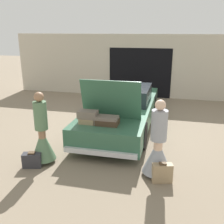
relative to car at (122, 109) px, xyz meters
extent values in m
plane|color=#7F705B|center=(0.00, -0.01, -0.56)|extent=(40.00, 40.00, 0.00)
cube|color=beige|center=(0.00, 4.02, 0.84)|extent=(12.00, 0.12, 2.80)
cube|color=black|center=(0.00, 3.95, 0.54)|extent=(2.80, 0.02, 2.20)
cube|color=#336047|center=(0.00, -0.01, -0.10)|extent=(1.84, 5.12, 0.57)
cube|color=#1E2328|center=(0.00, 0.30, 0.43)|extent=(1.62, 1.64, 0.48)
cylinder|color=black|center=(-0.85, 1.58, -0.20)|extent=(0.18, 0.72, 0.72)
cylinder|color=black|center=(0.85, 1.58, -0.20)|extent=(0.18, 0.72, 0.72)
cylinder|color=black|center=(-0.85, -1.54, -0.20)|extent=(0.18, 0.72, 0.72)
cylinder|color=black|center=(0.85, -1.54, -0.20)|extent=(0.18, 0.72, 0.72)
cube|color=silver|center=(0.00, -2.61, -0.28)|extent=(1.75, 0.10, 0.12)
cube|color=#336047|center=(0.00, -1.55, 0.71)|extent=(1.56, 0.30, 1.05)
cube|color=#9E8460|center=(-0.49, -1.97, 0.25)|extent=(0.39, 0.35, 0.13)
cube|color=#473323|center=(0.02, -1.97, 0.25)|extent=(0.55, 0.39, 0.13)
cube|color=#75665B|center=(-0.49, -1.97, 0.40)|extent=(0.48, 0.30, 0.19)
cube|color=#75665B|center=(0.00, -1.97, 0.29)|extent=(0.55, 0.36, 0.21)
cylinder|color=#997051|center=(-1.31, -2.81, -0.15)|extent=(0.16, 0.16, 0.82)
cone|color=#567A56|center=(-1.31, -2.81, -0.11)|extent=(0.57, 0.57, 0.74)
cylinder|color=#567A56|center=(-1.31, -2.81, 0.58)|extent=(0.30, 0.30, 0.65)
sphere|color=#997051|center=(-1.31, -2.81, 1.02)|extent=(0.22, 0.22, 0.22)
cylinder|color=beige|center=(1.32, -2.78, -0.16)|extent=(0.18, 0.18, 0.81)
cone|color=#9399A3|center=(1.32, -2.78, -0.12)|extent=(0.63, 0.63, 0.73)
cylinder|color=#9399A3|center=(1.32, -2.78, 0.57)|extent=(0.33, 0.33, 0.64)
sphere|color=beige|center=(1.32, -2.78, 1.00)|extent=(0.22, 0.22, 0.22)
cube|color=#2D2D33|center=(-1.45, -3.10, -0.40)|extent=(0.46, 0.31, 0.33)
cube|color=#4C3823|center=(-1.45, -3.10, -0.21)|extent=(0.17, 0.16, 0.02)
cube|color=#9E8460|center=(1.44, -3.04, -0.36)|extent=(0.44, 0.27, 0.40)
cube|color=#4C3823|center=(1.44, -3.04, -0.14)|extent=(0.16, 0.13, 0.02)
camera|label=1|loc=(1.55, -7.84, 2.43)|focal=42.00mm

